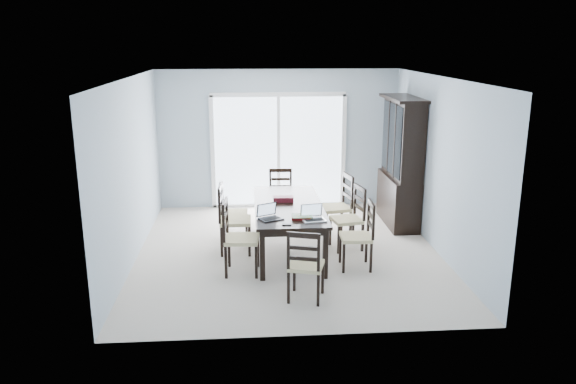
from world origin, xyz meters
The scene contains 24 objects.
floor centered at (0.00, 0.00, 0.00)m, with size 5.00×5.00×0.00m, color beige.
ceiling centered at (0.00, 0.00, 2.60)m, with size 5.00×5.00×0.00m, color white.
back_wall centered at (0.00, 2.50, 1.30)m, with size 4.50×0.02×2.60m, color #9DAFBC.
wall_left centered at (-2.25, 0.00, 1.30)m, with size 0.02×5.00×2.60m, color #9DAFBC.
wall_right centered at (2.25, 0.00, 1.30)m, with size 0.02×5.00×2.60m, color #9DAFBC.
balcony centered at (0.00, 3.50, -0.05)m, with size 4.50×2.00×0.10m, color gray.
railing centered at (0.00, 4.50, 0.55)m, with size 4.50×0.06×1.10m, color #99999E.
dining_table centered at (0.00, 0.00, 0.67)m, with size 1.00×2.20×0.75m.
china_hutch centered at (2.02, 1.25, 1.07)m, with size 0.50×1.38×2.20m.
sliding_door centered at (0.00, 2.48, 1.09)m, with size 2.52×0.05×2.18m.
chair_left_near centered at (-0.79, -0.71, 0.63)m, with size 0.50×0.48×1.20m.
chair_left_mid centered at (-0.89, 0.09, 0.64)m, with size 0.47×0.46×1.20m.
chair_left_far centered at (-0.90, 0.63, 0.56)m, with size 0.42×0.40×1.07m.
chair_right_near centered at (0.99, -0.67, 0.59)m, with size 0.44×0.43×1.11m.
chair_right_mid centered at (0.99, 0.12, 0.60)m, with size 0.51×0.50×1.13m.
chair_right_far centered at (0.90, 0.68, 0.63)m, with size 0.54×0.52×1.19m.
chair_end_near centered at (0.07, -1.68, 0.57)m, with size 0.50×0.51×1.07m.
chair_end_far centered at (-0.02, 1.55, 0.57)m, with size 0.42×0.43×1.07m.
laptop_dark centered at (-0.29, -0.69, 0.80)m, with size 0.36×0.32×0.21m.
laptop_silver centered at (0.29, -0.79, 0.80)m, with size 0.34×0.26×0.21m.
book_stack centered at (0.13, -0.68, 0.77)m, with size 0.29×0.22×0.05m.
cell_phone centered at (-0.09, -0.95, 0.76)m, with size 0.12×0.05×0.01m, color black.
game_box centered at (-0.06, 0.17, 0.79)m, with size 0.30×0.15×0.08m, color #541019.
hot_tub centered at (-0.21, 3.54, 0.52)m, with size 2.28×2.11×1.03m.
Camera 1 is at (-0.60, -7.95, 3.10)m, focal length 35.00 mm.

